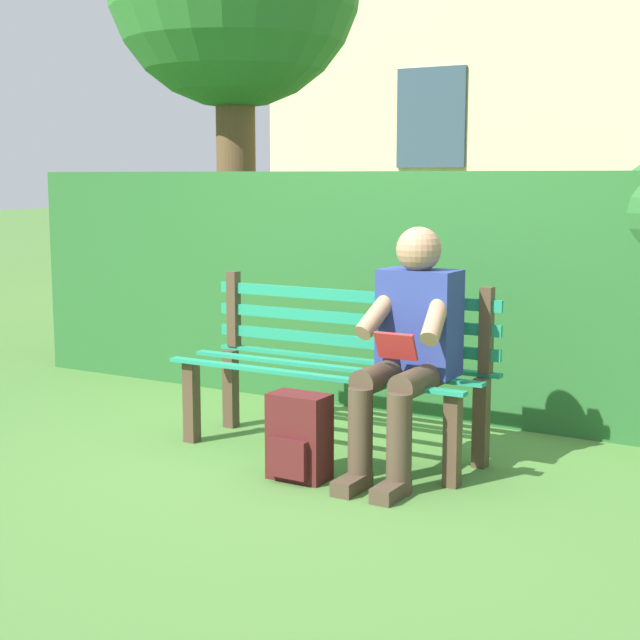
{
  "coord_description": "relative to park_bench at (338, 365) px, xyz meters",
  "views": [
    {
      "loc": [
        -2.44,
        4.25,
        1.44
      ],
      "look_at": [
        0.0,
        0.1,
        0.72
      ],
      "focal_mm": 54.25,
      "sensor_mm": 36.0,
      "label": 1
    }
  ],
  "objects": [
    {
      "name": "ground",
      "position": [
        0.0,
        0.08,
        -0.46
      ],
      "size": [
        60.0,
        60.0,
        0.0
      ],
      "primitive_type": "plane",
      "color": "#477533"
    },
    {
      "name": "hedge_backdrop",
      "position": [
        0.18,
        -1.21,
        0.31
      ],
      "size": [
        5.5,
        0.77,
        1.56
      ],
      "color": "#265B28",
      "rests_on": "ground"
    },
    {
      "name": "park_bench",
      "position": [
        0.0,
        0.0,
        0.0
      ],
      "size": [
        1.69,
        0.52,
        0.9
      ],
      "color": "#4C3828",
      "rests_on": "ground"
    },
    {
      "name": "person_seated",
      "position": [
        -0.49,
        0.19,
        0.18
      ],
      "size": [
        0.44,
        0.73,
        1.2
      ],
      "color": "navy",
      "rests_on": "ground"
    },
    {
      "name": "backpack",
      "position": [
        -0.09,
        0.53,
        -0.26
      ],
      "size": [
        0.29,
        0.24,
        0.42
      ],
      "color": "#4C1919",
      "rests_on": "ground"
    }
  ]
}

